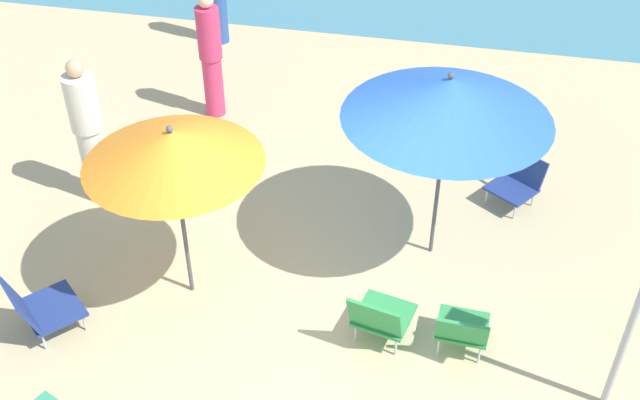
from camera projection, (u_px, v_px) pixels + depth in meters
name	position (u px, v px, depth m)	size (l,w,h in m)	color
ground_plane	(304.00, 342.00, 6.97)	(40.00, 40.00, 0.00)	#CCB789
umbrella_blue	(448.00, 98.00, 6.84)	(1.94, 1.94, 2.08)	#4C4C51
umbrella_orange	(172.00, 148.00, 6.48)	(1.58, 1.58, 1.89)	#4C4C51
beach_chair_a	(380.00, 317.00, 6.77)	(0.60, 0.67, 0.64)	#33934C
beach_chair_b	(462.00, 329.00, 6.68)	(0.47, 0.53, 0.57)	#33934C
beach_chair_c	(517.00, 181.00, 8.45)	(0.68, 0.69, 0.54)	navy
beach_chair_d	(38.00, 307.00, 6.89)	(0.79, 0.79, 0.61)	navy
person_a	(211.00, 55.00, 9.59)	(0.29, 0.29, 1.67)	#DB3866
person_c	(89.00, 132.00, 8.17)	(0.34, 0.34, 1.71)	silver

